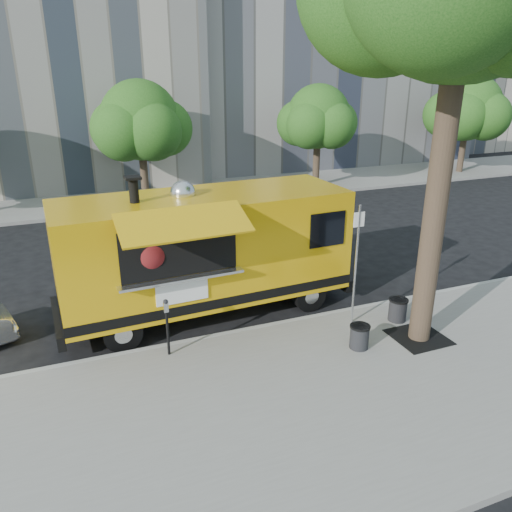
{
  "coord_description": "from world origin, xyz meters",
  "views": [
    {
      "loc": [
        -4.75,
        -10.92,
        6.08
      ],
      "look_at": [
        -0.39,
        0.0,
        1.63
      ],
      "focal_mm": 35.0,
      "sensor_mm": 36.0,
      "label": 1
    }
  ],
  "objects_px": {
    "far_tree_b": "(140,121)",
    "trash_bin_right": "(398,309)",
    "far_tree_c": "(318,117)",
    "sign_post": "(356,258)",
    "far_tree_d": "(468,108)",
    "parking_meter": "(167,321)",
    "trash_bin_left": "(359,336)",
    "food_truck": "(204,250)"
  },
  "relations": [
    {
      "from": "trash_bin_right",
      "to": "sign_post",
      "type": "bearing_deg",
      "value": 162.62
    },
    {
      "from": "far_tree_b",
      "to": "trash_bin_right",
      "type": "xyz_separation_m",
      "value": [
        3.65,
        -14.59,
        -3.37
      ]
    },
    {
      "from": "far_tree_b",
      "to": "far_tree_c",
      "type": "relative_size",
      "value": 1.06
    },
    {
      "from": "far_tree_b",
      "to": "food_truck",
      "type": "xyz_separation_m",
      "value": [
        -0.57,
        -12.13,
        -2.07
      ]
    },
    {
      "from": "far_tree_b",
      "to": "sign_post",
      "type": "relative_size",
      "value": 1.83
    },
    {
      "from": "far_tree_d",
      "to": "sign_post",
      "type": "xyz_separation_m",
      "value": [
        -16.45,
        -14.15,
        -2.04
      ]
    },
    {
      "from": "trash_bin_right",
      "to": "parking_meter",
      "type": "bearing_deg",
      "value": 174.5
    },
    {
      "from": "sign_post",
      "to": "food_truck",
      "type": "bearing_deg",
      "value": 145.87
    },
    {
      "from": "far_tree_d",
      "to": "sign_post",
      "type": "relative_size",
      "value": 1.88
    },
    {
      "from": "far_tree_b",
      "to": "food_truck",
      "type": "height_order",
      "value": "far_tree_b"
    },
    {
      "from": "food_truck",
      "to": "trash_bin_left",
      "type": "bearing_deg",
      "value": -53.57
    },
    {
      "from": "far_tree_b",
      "to": "trash_bin_right",
      "type": "distance_m",
      "value": 15.42
    },
    {
      "from": "sign_post",
      "to": "trash_bin_right",
      "type": "relative_size",
      "value": 5.2
    },
    {
      "from": "far_tree_c",
      "to": "far_tree_d",
      "type": "distance_m",
      "value": 10.0
    },
    {
      "from": "far_tree_b",
      "to": "trash_bin_left",
      "type": "xyz_separation_m",
      "value": [
        2.04,
        -15.36,
        -3.39
      ]
    },
    {
      "from": "sign_post",
      "to": "food_truck",
      "type": "relative_size",
      "value": 0.39
    },
    {
      "from": "far_tree_c",
      "to": "sign_post",
      "type": "height_order",
      "value": "far_tree_c"
    },
    {
      "from": "food_truck",
      "to": "far_tree_d",
      "type": "bearing_deg",
      "value": 29.02
    },
    {
      "from": "far_tree_c",
      "to": "far_tree_b",
      "type": "bearing_deg",
      "value": 178.09
    },
    {
      "from": "far_tree_c",
      "to": "sign_post",
      "type": "relative_size",
      "value": 1.74
    },
    {
      "from": "far_tree_c",
      "to": "parking_meter",
      "type": "height_order",
      "value": "far_tree_c"
    },
    {
      "from": "far_tree_c",
      "to": "sign_post",
      "type": "bearing_deg",
      "value": -114.81
    },
    {
      "from": "far_tree_b",
      "to": "sign_post",
      "type": "bearing_deg",
      "value": -79.85
    },
    {
      "from": "parking_meter",
      "to": "far_tree_d",
      "type": "bearing_deg",
      "value": 33.6
    },
    {
      "from": "far_tree_b",
      "to": "trash_bin_left",
      "type": "distance_m",
      "value": 15.86
    },
    {
      "from": "food_truck",
      "to": "far_tree_b",
      "type": "bearing_deg",
      "value": 84.73
    },
    {
      "from": "far_tree_b",
      "to": "food_truck",
      "type": "bearing_deg",
      "value": -92.71
    },
    {
      "from": "sign_post",
      "to": "parking_meter",
      "type": "xyz_separation_m",
      "value": [
        -4.55,
        0.2,
        -0.87
      ]
    },
    {
      "from": "sign_post",
      "to": "trash_bin_right",
      "type": "height_order",
      "value": "sign_post"
    },
    {
      "from": "far_tree_d",
      "to": "sign_post",
      "type": "distance_m",
      "value": 21.79
    },
    {
      "from": "far_tree_c",
      "to": "far_tree_d",
      "type": "height_order",
      "value": "far_tree_d"
    },
    {
      "from": "sign_post",
      "to": "food_truck",
      "type": "xyz_separation_m",
      "value": [
        -3.12,
        2.12,
        -0.09
      ]
    },
    {
      "from": "far_tree_d",
      "to": "trash_bin_left",
      "type": "relative_size",
      "value": 10.17
    },
    {
      "from": "far_tree_d",
      "to": "trash_bin_right",
      "type": "xyz_separation_m",
      "value": [
        -15.35,
        -14.49,
        -3.43
      ]
    },
    {
      "from": "trash_bin_left",
      "to": "far_tree_b",
      "type": "bearing_deg",
      "value": 97.57
    },
    {
      "from": "food_truck",
      "to": "parking_meter",
      "type": "bearing_deg",
      "value": -129.23
    },
    {
      "from": "parking_meter",
      "to": "food_truck",
      "type": "relative_size",
      "value": 0.17
    },
    {
      "from": "far_tree_d",
      "to": "food_truck",
      "type": "relative_size",
      "value": 0.74
    },
    {
      "from": "trash_bin_left",
      "to": "trash_bin_right",
      "type": "height_order",
      "value": "trash_bin_right"
    },
    {
      "from": "far_tree_b",
      "to": "far_tree_d",
      "type": "xyz_separation_m",
      "value": [
        19.0,
        -0.1,
        0.06
      ]
    },
    {
      "from": "sign_post",
      "to": "trash_bin_left",
      "type": "relative_size",
      "value": 5.41
    },
    {
      "from": "far_tree_b",
      "to": "far_tree_c",
      "type": "bearing_deg",
      "value": -1.91
    }
  ]
}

